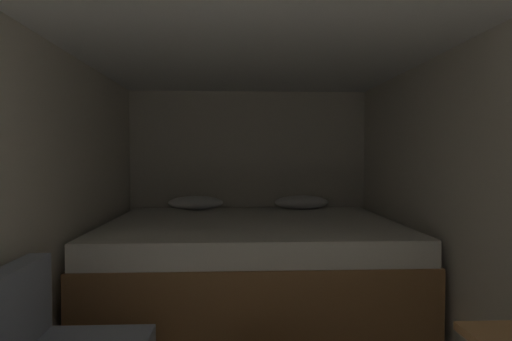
% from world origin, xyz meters
% --- Properties ---
extents(wall_back, '(2.75, 0.05, 2.01)m').
position_xyz_m(wall_back, '(0.00, 4.56, 1.01)').
color(wall_back, beige).
rests_on(wall_back, ground).
extents(wall_left, '(0.05, 5.11, 2.01)m').
position_xyz_m(wall_left, '(-1.35, 1.98, 1.01)').
color(wall_left, beige).
rests_on(wall_left, ground).
extents(wall_right, '(0.05, 5.11, 2.01)m').
position_xyz_m(wall_right, '(1.35, 1.98, 1.01)').
color(wall_right, beige).
rests_on(wall_right, ground).
extents(ceiling_slab, '(2.75, 5.11, 0.05)m').
position_xyz_m(ceiling_slab, '(0.00, 1.98, 2.04)').
color(ceiling_slab, white).
rests_on(ceiling_slab, wall_left).
extents(bed, '(2.53, 2.00, 0.86)m').
position_xyz_m(bed, '(0.00, 3.50, 0.36)').
color(bed, olive).
rests_on(bed, ground).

